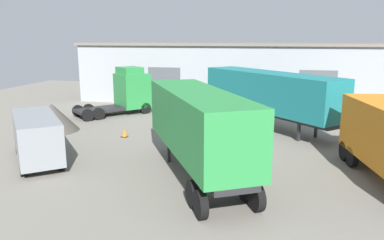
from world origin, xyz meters
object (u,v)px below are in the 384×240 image
at_px(delivery_van_grey, 36,136).
at_px(gravel_pile, 53,117).
at_px(container_trailer_green, 198,124).
at_px(traffic_cone, 124,133).
at_px(container_trailer_white, 268,93).
at_px(tractor_unit_green, 128,92).

height_order(delivery_van_grey, gravel_pile, delivery_van_grey).
height_order(container_trailer_green, traffic_cone, container_trailer_green).
bearing_deg(container_trailer_white, delivery_van_grey, -93.43).
distance_m(tractor_unit_green, gravel_pile, 7.62).
height_order(delivery_van_grey, traffic_cone, delivery_van_grey).
xyz_separation_m(container_trailer_white, traffic_cone, (-9.03, -4.75, -2.30)).
xyz_separation_m(container_trailer_green, traffic_cone, (-6.23, 6.04, -2.32)).
relative_size(tractor_unit_green, gravel_pile, 1.77).
bearing_deg(delivery_van_grey, traffic_cone, -65.70).
relative_size(tractor_unit_green, container_trailer_white, 0.62).
height_order(tractor_unit_green, delivery_van_grey, tractor_unit_green).
xyz_separation_m(container_trailer_green, gravel_pile, (-11.73, 6.45, -1.62)).
bearing_deg(gravel_pile, delivery_van_grey, -63.83).
distance_m(container_trailer_green, traffic_cone, 8.98).
bearing_deg(tractor_unit_green, traffic_cone, -118.10).
xyz_separation_m(tractor_unit_green, gravel_pile, (-2.68, -7.08, -0.89)).
xyz_separation_m(delivery_van_grey, traffic_cone, (2.60, 5.47, -1.08)).
distance_m(container_trailer_green, container_trailer_white, 11.14).
relative_size(container_trailer_green, traffic_cone, 17.31).
distance_m(container_trailer_white, gravel_pile, 15.25).
xyz_separation_m(container_trailer_green, container_trailer_white, (2.80, 10.78, -0.02)).
bearing_deg(gravel_pile, container_trailer_white, 16.61).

